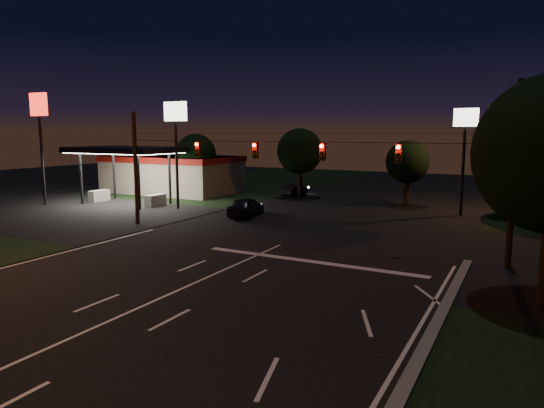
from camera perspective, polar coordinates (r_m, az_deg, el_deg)
The scene contains 17 objects.
ground at distance 17.79m, azimuth -20.74°, elevation -13.71°, with size 140.00×140.00×0.00m, color black.
cross_street_left at distance 42.66m, azimuth -22.39°, elevation -1.05°, with size 20.00×16.00×0.02m, color black.
stop_bar at distance 25.06m, azimuth 4.46°, elevation -6.72°, with size 12.00×0.50×0.01m, color silver.
utility_pole_right at distance 26.52m, azimuth 25.95°, elevation -6.73°, with size 0.30×0.30×9.00m, color black.
utility_pole_left at distance 36.19m, azimuth -15.49°, elevation -2.31°, with size 0.28×0.28×8.00m, color black.
signal_span at distance 28.62m, azimuth 1.84°, elevation 6.33°, with size 24.00×0.40×1.56m.
gas_station at distance 53.80m, azimuth -11.97°, elevation 3.79°, with size 14.20×16.10×5.25m.
pole_sign_left_near at distance 42.17m, azimuth -11.26°, elevation 8.84°, with size 2.20×0.30×9.10m.
pole_sign_left_far at distance 48.14m, azimuth -25.67°, elevation 8.87°, with size 2.00×0.30×10.00m.
pole_sign_right at distance 40.96m, azimuth 21.74°, elevation 7.40°, with size 1.80×0.30×8.40m.
street_light_right_far at distance 42.74m, azimuth 26.31°, elevation 5.80°, with size 2.20×0.35×9.00m.
tree_far_a at distance 51.07m, azimuth -8.87°, elevation 5.74°, with size 4.20×4.20×6.42m.
tree_far_b at distance 49.37m, azimuth 3.37°, elevation 6.15°, with size 4.60×4.60×6.98m.
tree_far_c at distance 44.92m, azimuth 15.69°, elevation 4.73°, with size 3.80×3.80×5.86m.
tree_far_d at distance 41.86m, azimuth 27.30°, elevation 5.13°, with size 4.80×4.80×7.30m.
car_oncoming_a at distance 38.12m, azimuth -3.07°, elevation -0.30°, with size 1.83×4.54×1.55m, color black.
car_oncoming_b at distance 50.85m, azimuth 2.67°, elevation 1.72°, with size 1.32×3.80×1.25m, color black.
Camera 1 is at (12.63, -10.69, 6.53)m, focal length 32.00 mm.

